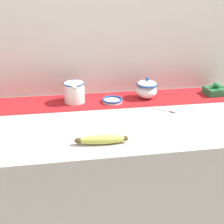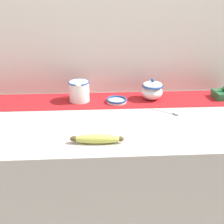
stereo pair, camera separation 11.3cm
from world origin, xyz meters
name	(u,v)px [view 2 (the right image)]	position (x,y,z in m)	size (l,w,h in m)	color
countertop	(105,194)	(0.00, 0.00, 0.46)	(1.57, 0.70, 0.92)	#B7B2AD
back_wall	(101,45)	(0.00, 0.37, 1.20)	(2.37, 0.04, 2.40)	silver
table_runner	(102,100)	(0.00, 0.22, 0.92)	(1.44, 0.24, 0.00)	#A8191E
cream_pitcher	(79,90)	(-0.12, 0.22, 0.98)	(0.11, 0.13, 0.11)	white
sugar_bowl	(152,90)	(0.27, 0.22, 0.98)	(0.12, 0.12, 0.12)	white
small_dish	(117,100)	(0.08, 0.18, 0.94)	(0.11, 0.11, 0.02)	white
banana	(97,139)	(-0.03, -0.24, 0.94)	(0.22, 0.05, 0.04)	#CCD156
spoon	(174,113)	(0.35, 0.02, 0.93)	(0.14, 0.10, 0.01)	#B7B7BC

